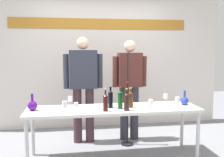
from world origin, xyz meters
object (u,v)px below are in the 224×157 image
wine_glass_left_1 (65,105)px  wine_glass_right_1 (177,100)px  presenter_right (130,84)px  microphone_stand (127,114)px  decanter_blue_right (184,100)px  wine_glass_right_2 (151,102)px  decanter_blue_left (32,105)px  wine_bottle_5 (110,99)px  presenter_left (83,82)px  wine_glass_left_2 (76,105)px  wine_bottle_1 (127,95)px  wine_bottle_0 (131,99)px  wine_bottle_2 (120,99)px  wine_bottle_3 (106,102)px  wine_bottle_4 (127,101)px  wine_glass_left_0 (70,99)px  display_table (114,112)px  wine_glass_right_0 (166,96)px

wine_glass_left_1 → wine_glass_right_1: bearing=-0.3°
presenter_right → microphone_stand: size_ratio=1.12×
decanter_blue_right → wine_glass_right_2: (-0.59, -0.21, 0.03)m
decanter_blue_left → wine_bottle_5: 1.06m
wine_bottle_5 → wine_glass_right_1: 0.93m
microphone_stand → wine_bottle_5: bearing=-127.9°
wine_glass_left_1 → wine_glass_right_2: wine_glass_left_1 is taller
presenter_left → wine_glass_left_2: (-0.14, -0.84, -0.19)m
decanter_blue_right → wine_bottle_5: size_ratio=0.71×
wine_bottle_1 → decanter_blue_right: bearing=-12.3°
wine_bottle_0 → wine_bottle_2: wine_bottle_2 is taller
presenter_right → wine_bottle_3: 1.02m
presenter_right → microphone_stand: (-0.09, -0.24, -0.46)m
decanter_blue_right → wine_bottle_1: 0.85m
wine_bottle_3 → wine_glass_right_1: wine_bottle_3 is taller
presenter_right → wine_glass_left_1: size_ratio=10.79×
wine_glass_left_2 → wine_bottle_4: bearing=-2.8°
decanter_blue_left → wine_glass_left_0: bearing=23.6°
display_table → presenter_left: 0.86m
wine_bottle_5 → wine_glass_right_2: size_ratio=2.09×
presenter_right → wine_glass_right_0: presenter_right is taller
decanter_blue_right → wine_glass_left_2: (-1.59, -0.18, 0.02)m
presenter_right → microphone_stand: presenter_right is taller
decanter_blue_right → wine_bottle_1: wine_bottle_1 is taller
decanter_blue_left → microphone_stand: 1.49m
wine_glass_left_2 → wine_glass_right_1: 1.39m
wine_bottle_0 → wine_bottle_4: 0.21m
presenter_right → wine_bottle_0: (-0.14, -0.69, -0.11)m
decanter_blue_left → wine_glass_right_0: bearing=4.1°
wine_glass_left_2 → wine_glass_right_0: wine_glass_right_0 is taller
wine_glass_left_1 → wine_glass_right_2: bearing=0.4°
wine_glass_right_0 → microphone_stand: bearing=151.5°
presenter_left → wine_glass_right_0: (1.21, -0.53, -0.17)m
presenter_left → wine_bottle_1: 0.81m
wine_bottle_4 → microphone_stand: 0.74m
wine_glass_left_2 → microphone_stand: bearing=36.0°
wine_bottle_3 → wine_glass_right_0: (0.96, 0.34, -0.02)m
display_table → wine_glass_left_0: 0.67m
wine_glass_left_0 → wine_glass_right_2: wine_glass_right_2 is taller
display_table → wine_bottle_5: 0.19m
display_table → decanter_blue_left: 1.11m
wine_bottle_1 → wine_glass_left_1: wine_bottle_1 is taller
wine_glass_right_1 → display_table: bearing=167.2°
wine_glass_left_2 → wine_glass_right_0: 1.39m
display_table → wine_bottle_2: size_ratio=7.88×
wine_glass_right_0 → microphone_stand: (-0.53, 0.29, -0.33)m
presenter_right → wine_glass_left_1: 1.39m
wine_bottle_0 → wine_bottle_4: (-0.10, -0.18, 0.01)m
wine_glass_right_1 → wine_glass_left_1: bearing=179.7°
wine_bottle_2 → wine_glass_right_0: 0.78m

